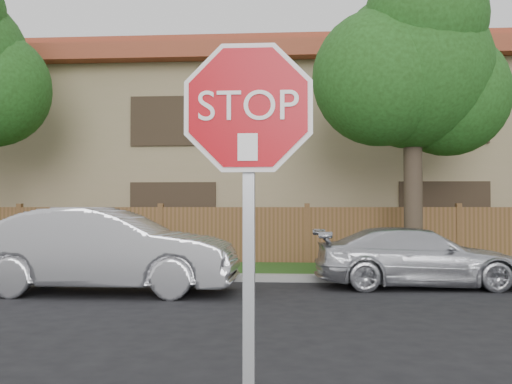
{
  "coord_description": "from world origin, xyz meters",
  "views": [
    {
      "loc": [
        -0.19,
        -4.77,
        1.6
      ],
      "look_at": [
        -0.47,
        -0.9,
        1.7
      ],
      "focal_mm": 42.0,
      "sensor_mm": 36.0,
      "label": 1
    }
  ],
  "objects": [
    {
      "name": "sedan_left",
      "position": [
        -3.79,
        6.14,
        0.8
      ],
      "size": [
        4.86,
        1.71,
        1.6
      ],
      "primitive_type": "imported",
      "rotation": [
        0.0,
        0.0,
        1.57
      ],
      "color": "#AFAFB4",
      "rests_on": "ground"
    },
    {
      "name": "fence",
      "position": [
        0.0,
        11.4,
        0.8
      ],
      "size": [
        70.0,
        0.12,
        1.6
      ],
      "primitive_type": "cube",
      "color": "brown",
      "rests_on": "ground"
    },
    {
      "name": "stop_sign",
      "position": [
        -0.47,
        -1.48,
        1.83
      ],
      "size": [
        1.01,
        0.13,
        2.55
      ],
      "color": "gray",
      "rests_on": "sidewalk_near"
    },
    {
      "name": "grass_strip",
      "position": [
        0.0,
        9.8,
        0.06
      ],
      "size": [
        70.0,
        3.0,
        0.12
      ],
      "primitive_type": "cube",
      "color": "#1E4714",
      "rests_on": "ground"
    },
    {
      "name": "sedan_right",
      "position": [
        2.15,
        7.39,
        0.6
      ],
      "size": [
        4.19,
        1.9,
        1.19
      ],
      "primitive_type": "imported",
      "rotation": [
        0.0,
        0.0,
        1.63
      ],
      "color": "silver",
      "rests_on": "ground"
    },
    {
      "name": "tree_mid",
      "position": [
        2.52,
        9.57,
        4.87
      ],
      "size": [
        4.8,
        3.9,
        7.35
      ],
      "color": "#382B21",
      "rests_on": "ground"
    },
    {
      "name": "apartment_building",
      "position": [
        0.0,
        17.0,
        3.53
      ],
      "size": [
        35.2,
        9.2,
        7.2
      ],
      "color": "#95855C",
      "rests_on": "ground"
    },
    {
      "name": "far_curb",
      "position": [
        0.0,
        8.15,
        0.07
      ],
      "size": [
        70.0,
        0.3,
        0.15
      ],
      "primitive_type": "cube",
      "color": "gray",
      "rests_on": "ground"
    }
  ]
}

